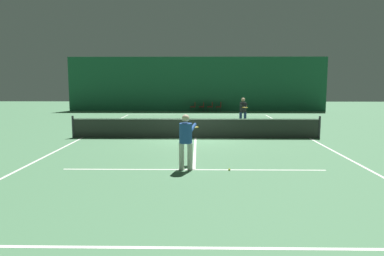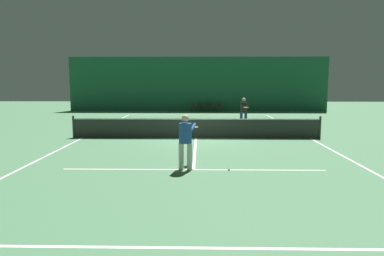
{
  "view_description": "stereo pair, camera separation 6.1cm",
  "coord_description": "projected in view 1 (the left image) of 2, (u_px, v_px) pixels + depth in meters",
  "views": [
    {
      "loc": [
        0.14,
        -17.88,
        2.82
      ],
      "look_at": [
        -0.1,
        -3.93,
        1.0
      ],
      "focal_mm": 35.0,
      "sensor_mm": 36.0,
      "label": 1
    },
    {
      "loc": [
        0.2,
        -17.87,
        2.82
      ],
      "look_at": [
        -0.1,
        -3.93,
        1.0
      ],
      "focal_mm": 35.0,
      "sensor_mm": 36.0,
      "label": 2
    }
  ],
  "objects": [
    {
      "name": "courtside_chair_3",
      "position": [
        219.0,
        106.0,
        32.95
      ],
      "size": [
        0.44,
        0.44,
        0.84
      ],
      "rotation": [
        0.0,
        0.0,
        -1.57
      ],
      "color": "#2D2D2D",
      "rests_on": "ground"
    },
    {
      "name": "courtside_chair_2",
      "position": [
        211.0,
        106.0,
        32.97
      ],
      "size": [
        0.44,
        0.44,
        0.84
      ],
      "rotation": [
        0.0,
        0.0,
        -1.57
      ],
      "color": "#2D2D2D",
      "rests_on": "ground"
    },
    {
      "name": "court_line_centre",
      "position": [
        196.0,
        138.0,
        18.09
      ],
      "size": [
        0.1,
        12.8,
        0.0
      ],
      "color": "white",
      "rests_on": "ground"
    },
    {
      "name": "tennis_net",
      "position": [
        196.0,
        128.0,
        18.02
      ],
      "size": [
        12.0,
        0.1,
        1.07
      ],
      "color": "#2D332D",
      "rests_on": "ground"
    },
    {
      "name": "tennis_ball",
      "position": [
        229.0,
        170.0,
        11.63
      ],
      "size": [
        0.07,
        0.07,
        0.07
      ],
      "color": "#D1DB33",
      "rests_on": "ground"
    },
    {
      "name": "court_line_sideline_left",
      "position": [
        83.0,
        138.0,
        18.18
      ],
      "size": [
        0.1,
        23.8,
        0.0
      ],
      "color": "white",
      "rests_on": "ground"
    },
    {
      "name": "player_near",
      "position": [
        186.0,
        138.0,
        11.63
      ],
      "size": [
        0.67,
        1.43,
        1.75
      ],
      "rotation": [
        0.0,
        0.0,
        1.34
      ],
      "color": "beige",
      "rests_on": "ground"
    },
    {
      "name": "courtside_chair_0",
      "position": [
        194.0,
        106.0,
        32.99
      ],
      "size": [
        0.44,
        0.44,
        0.84
      ],
      "rotation": [
        0.0,
        0.0,
        -1.57
      ],
      "color": "#2D2D2D",
      "rests_on": "ground"
    },
    {
      "name": "ground_plane",
      "position": [
        196.0,
        138.0,
        18.09
      ],
      "size": [
        60.0,
        60.0,
        0.0
      ],
      "primitive_type": "plane",
      "color": "#4C7F56"
    },
    {
      "name": "courtside_chair_1",
      "position": [
        202.0,
        106.0,
        32.98
      ],
      "size": [
        0.44,
        0.44,
        0.84
      ],
      "rotation": [
        0.0,
        0.0,
        -1.57
      ],
      "color": "#2D2D2D",
      "rests_on": "ground"
    },
    {
      "name": "court_line_service_far",
      "position": [
        196.0,
        123.0,
        24.43
      ],
      "size": [
        8.25,
        0.1,
        0.0
      ],
      "color": "white",
      "rests_on": "ground"
    },
    {
      "name": "court_line_baseline_near",
      "position": [
        190.0,
        248.0,
        6.29
      ],
      "size": [
        11.0,
        0.1,
        0.0
      ],
      "color": "white",
      "rests_on": "ground"
    },
    {
      "name": "court_line_sideline_right",
      "position": [
        310.0,
        138.0,
        18.0
      ],
      "size": [
        0.1,
        23.8,
        0.0
      ],
      "color": "white",
      "rests_on": "ground"
    },
    {
      "name": "player_far",
      "position": [
        243.0,
        110.0,
        22.53
      ],
      "size": [
        0.43,
        1.37,
        1.72
      ],
      "rotation": [
        0.0,
        0.0,
        -1.56
      ],
      "color": "navy",
      "rests_on": "ground"
    },
    {
      "name": "court_line_service_near",
      "position": [
        194.0,
        170.0,
        11.74
      ],
      "size": [
        8.25,
        0.1,
        0.0
      ],
      "color": "white",
      "rests_on": "ground"
    },
    {
      "name": "court_line_baseline_far",
      "position": [
        197.0,
        115.0,
        29.89
      ],
      "size": [
        11.0,
        0.1,
        0.0
      ],
      "color": "white",
      "rests_on": "ground"
    },
    {
      "name": "backdrop_curtain",
      "position": [
        197.0,
        84.0,
        33.29
      ],
      "size": [
        23.0,
        0.12,
        4.8
      ],
      "color": "#1E5B3D",
      "rests_on": "ground"
    }
  ]
}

